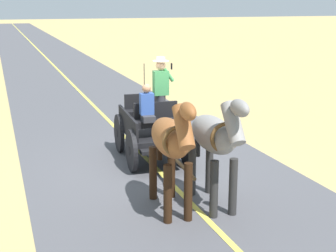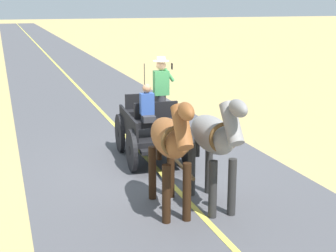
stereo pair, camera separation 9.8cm
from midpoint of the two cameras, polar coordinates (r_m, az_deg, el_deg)
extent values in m
plane|color=tan|center=(11.56, -2.29, -4.36)|extent=(200.00, 200.00, 0.00)
cube|color=#4C4C51|center=(11.56, -2.29, -4.34)|extent=(5.84, 160.00, 0.01)
cube|color=#DBCC4C|center=(11.56, -2.29, -4.31)|extent=(0.12, 160.00, 0.00)
cube|color=black|center=(11.73, -2.20, -0.71)|extent=(1.34, 2.27, 0.12)
cube|color=black|center=(11.80, 0.48, 0.80)|extent=(0.19, 2.09, 0.44)
cube|color=black|center=(11.54, -4.96, 0.43)|extent=(0.19, 2.09, 0.44)
cube|color=black|center=(10.62, -0.63, -2.88)|extent=(1.09, 0.31, 0.08)
cube|color=black|center=(12.90, -3.46, -0.15)|extent=(0.73, 0.25, 0.06)
cube|color=black|center=(11.06, -1.47, 0.40)|extent=(1.04, 0.42, 0.14)
cube|color=black|center=(11.18, -1.71, 1.71)|extent=(1.02, 0.14, 0.44)
cube|color=black|center=(12.10, -2.77, 1.61)|extent=(1.04, 0.42, 0.14)
cube|color=black|center=(12.23, -2.98, 2.80)|extent=(1.02, 0.14, 0.44)
cylinder|color=black|center=(11.23, 1.97, -2.35)|extent=(0.16, 0.96, 0.96)
cylinder|color=black|center=(11.23, 1.97, -2.35)|extent=(0.13, 0.22, 0.21)
cylinder|color=black|center=(10.92, -4.55, -2.88)|extent=(0.16, 0.96, 0.96)
cylinder|color=black|center=(10.92, -4.55, -2.88)|extent=(0.13, 0.22, 0.21)
cylinder|color=black|center=(12.65, -0.16, -0.42)|extent=(0.16, 0.96, 0.96)
cylinder|color=black|center=(12.65, -0.16, -0.42)|extent=(0.13, 0.22, 0.21)
cylinder|color=black|center=(12.37, -5.97, -0.84)|extent=(0.16, 0.96, 0.96)
cylinder|color=black|center=(12.37, -5.97, -0.84)|extent=(0.13, 0.22, 0.21)
cylinder|color=brown|center=(9.71, 0.90, -4.25)|extent=(0.20, 2.00, 0.07)
cylinder|color=black|center=(10.85, -3.04, 3.89)|extent=(0.02, 0.02, 1.30)
cylinder|color=#2D2D33|center=(11.33, -1.09, 1.41)|extent=(0.22, 0.22, 0.90)
cube|color=#387F47|center=(11.19, -1.11, 5.06)|extent=(0.35, 0.24, 0.56)
sphere|color=tan|center=(11.13, -1.12, 7.09)|extent=(0.22, 0.22, 0.22)
cylinder|color=beige|center=(11.12, -1.12, 7.60)|extent=(0.36, 0.36, 0.01)
cylinder|color=beige|center=(11.11, -1.12, 7.86)|extent=(0.20, 0.20, 0.10)
cylinder|color=#387F47|center=(11.17, -0.16, 5.98)|extent=(0.27, 0.10, 0.32)
cube|color=black|center=(11.14, 0.17, 7.00)|extent=(0.02, 0.07, 0.14)
cube|color=#2D2D33|center=(10.86, -2.60, 0.89)|extent=(0.30, 0.34, 0.14)
cube|color=#2D4C99|center=(10.90, -2.76, 2.61)|extent=(0.31, 0.22, 0.48)
sphere|color=#9E7051|center=(10.84, -2.78, 4.42)|extent=(0.20, 0.20, 0.20)
ellipsoid|color=gray|center=(8.89, 4.92, -0.94)|extent=(0.61, 1.58, 0.64)
cylinder|color=#272726|center=(8.75, 7.28, -7.09)|extent=(0.15, 0.15, 1.05)
cylinder|color=#272726|center=(8.61, 5.07, -7.39)|extent=(0.15, 0.15, 1.05)
cylinder|color=#272726|center=(9.69, 4.57, -4.87)|extent=(0.15, 0.15, 1.05)
cylinder|color=#272726|center=(9.56, 2.54, -5.10)|extent=(0.15, 0.15, 1.05)
cylinder|color=gray|center=(8.04, 7.27, 0.30)|extent=(0.28, 0.66, 0.73)
ellipsoid|color=gray|center=(7.78, 8.02, 2.09)|extent=(0.24, 0.55, 0.28)
cube|color=#272726|center=(8.05, 7.22, 0.59)|extent=(0.08, 0.50, 0.56)
cylinder|color=#272726|center=(9.63, 3.19, -1.57)|extent=(0.11, 0.11, 0.70)
torus|color=brown|center=(8.38, 6.35, -1.35)|extent=(0.55, 0.09, 0.55)
ellipsoid|color=brown|center=(8.64, -0.13, -1.33)|extent=(0.68, 1.60, 0.64)
cylinder|color=black|center=(8.46, 2.04, -7.73)|extent=(0.15, 0.15, 1.05)
cylinder|color=black|center=(8.37, -0.37, -7.98)|extent=(0.15, 0.15, 1.05)
cylinder|color=black|center=(9.44, 0.10, -5.33)|extent=(0.15, 0.15, 1.05)
cylinder|color=black|center=(9.36, -2.06, -5.52)|extent=(0.15, 0.15, 1.05)
cylinder|color=brown|center=(7.75, 1.47, -0.11)|extent=(0.31, 0.67, 0.73)
ellipsoid|color=brown|center=(7.48, 1.96, 1.72)|extent=(0.26, 0.56, 0.28)
cube|color=black|center=(7.76, 1.43, 0.18)|extent=(0.10, 0.51, 0.56)
cylinder|color=black|center=(9.41, -1.28, -1.92)|extent=(0.11, 0.11, 0.70)
torus|color=brown|center=(8.11, 0.86, -1.80)|extent=(0.55, 0.11, 0.55)
camera|label=1|loc=(0.05, -90.27, -0.07)|focal=52.12mm
camera|label=2|loc=(0.05, 89.73, 0.07)|focal=52.12mm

